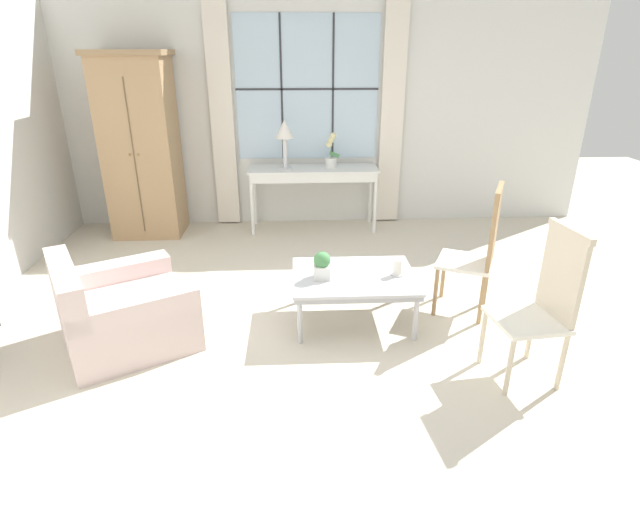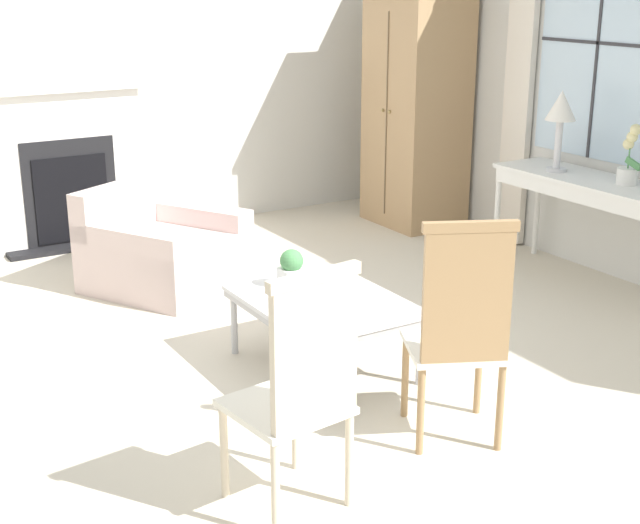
{
  "view_description": "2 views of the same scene",
  "coord_description": "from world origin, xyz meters",
  "views": [
    {
      "loc": [
        -0.16,
        -3.44,
        2.13
      ],
      "look_at": [
        0.02,
        0.11,
        0.62
      ],
      "focal_mm": 28.0,
      "sensor_mm": 36.0,
      "label": 1
    },
    {
      "loc": [
        4.31,
        -2.17,
        2.16
      ],
      "look_at": [
        0.17,
        0.34,
        0.6
      ],
      "focal_mm": 50.0,
      "sensor_mm": 36.0,
      "label": 2
    }
  ],
  "objects": [
    {
      "name": "pillar_candle",
      "position": [
        0.66,
        0.25,
        0.49
      ],
      "size": [
        0.1,
        0.1,
        0.15
      ],
      "color": "silver",
      "rests_on": "coffee_table"
    },
    {
      "name": "side_chair_wooden",
      "position": [
        1.37,
        0.37,
        0.62
      ],
      "size": [
        0.59,
        0.59,
        1.14
      ],
      "color": "white",
      "rests_on": "ground_plane"
    },
    {
      "name": "coffee_table",
      "position": [
        0.3,
        0.28,
        0.38
      ],
      "size": [
        1.01,
        0.79,
        0.42
      ],
      "color": "#BCBCC1",
      "rests_on": "ground_plane"
    },
    {
      "name": "potted_plant_small",
      "position": [
        0.04,
        0.22,
        0.54
      ],
      "size": [
        0.14,
        0.14,
        0.23
      ],
      "color": "white",
      "rests_on": "coffee_table"
    },
    {
      "name": "console_table",
      "position": [
        0.06,
        2.69,
        0.7
      ],
      "size": [
        1.6,
        0.51,
        0.79
      ],
      "color": "white",
      "rests_on": "ground_plane"
    },
    {
      "name": "armoire",
      "position": [
        -1.99,
        2.63,
        1.07
      ],
      "size": [
        0.88,
        0.69,
        2.14
      ],
      "color": "tan",
      "rests_on": "ground_plane"
    },
    {
      "name": "wall_back_windowed",
      "position": [
        0.0,
        3.02,
        1.41
      ],
      "size": [
        7.2,
        0.14,
        2.8
      ],
      "color": "silver",
      "rests_on": "ground_plane"
    },
    {
      "name": "table_lamp",
      "position": [
        -0.28,
        2.64,
        1.22
      ],
      "size": [
        0.22,
        0.22,
        0.59
      ],
      "color": "silver",
      "rests_on": "console_table"
    },
    {
      "name": "accent_chair_wooden",
      "position": [
        1.49,
        -0.55,
        0.6
      ],
      "size": [
        0.49,
        0.49,
        1.1
      ],
      "color": "white",
      "rests_on": "ground_plane"
    },
    {
      "name": "ground_plane",
      "position": [
        0.0,
        0.0,
        0.0
      ],
      "size": [
        14.0,
        14.0,
        0.0
      ],
      "primitive_type": "plane",
      "color": "beige"
    },
    {
      "name": "potted_orchid",
      "position": [
        0.28,
        2.74,
        0.95
      ],
      "size": [
        0.18,
        0.14,
        0.42
      ],
      "color": "white",
      "rests_on": "console_table"
    },
    {
      "name": "armchair_upholstered",
      "position": [
        -1.53,
        0.03,
        0.25
      ],
      "size": [
        1.25,
        1.26,
        0.73
      ],
      "color": "beige",
      "rests_on": "ground_plane"
    }
  ]
}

